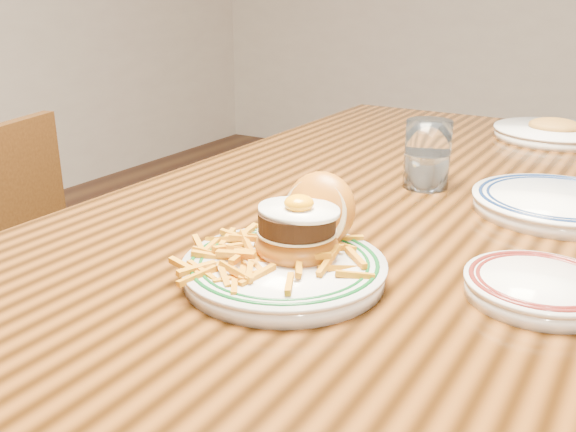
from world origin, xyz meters
The scene contains 6 objects.
table centered at (0.00, 0.00, 0.66)m, with size 0.85×1.60×0.75m.
main_plate centered at (0.02, -0.37, 0.78)m, with size 0.25×0.26×0.12m.
side_plate centered at (0.30, -0.27, 0.77)m, with size 0.17×0.17×0.03m.
rear_plate centered at (0.27, 0.06, 0.77)m, with size 0.27×0.27×0.03m.
water_glass centered at (0.04, 0.08, 0.80)m, with size 0.08×0.08×0.12m.
far_plate centered at (0.17, 0.61, 0.77)m, with size 0.28×0.28×0.05m.
Camera 1 is at (0.40, -1.00, 1.09)m, focal length 40.00 mm.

